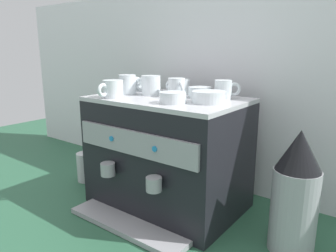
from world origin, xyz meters
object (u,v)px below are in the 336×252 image
ceramic_cup_0 (180,86)px  ceramic_cup_5 (177,88)px  ceramic_bowl_2 (209,97)px  ceramic_bowl_1 (146,87)px  ceramic_cup_4 (112,89)px  ceramic_bowl_0 (173,98)px  ceramic_cup_2 (128,84)px  coffee_grinder (295,193)px  ceramic_cup_1 (150,85)px  ceramic_bowl_3 (200,93)px  ceramic_cup_3 (224,90)px  milk_pitcher (86,167)px  espresso_machine (167,153)px

ceramic_cup_0 → ceramic_cup_5: (0.05, -0.09, 0.01)m
ceramic_bowl_2 → ceramic_bowl_1: bearing=163.3°
ceramic_cup_4 → ceramic_bowl_0: size_ratio=1.23×
ceramic_cup_2 → ceramic_bowl_2: (0.39, 0.01, -0.02)m
ceramic_bowl_1 → coffee_grinder: bearing=-9.4°
ceramic_bowl_0 → ceramic_bowl_2: 0.13m
ceramic_cup_4 → ceramic_cup_1: bearing=66.2°
ceramic_cup_2 → ceramic_bowl_1: size_ratio=0.98×
ceramic_cup_4 → ceramic_bowl_1: size_ratio=1.00×
ceramic_cup_0 → ceramic_bowl_2: 0.26m
ceramic_cup_0 → ceramic_bowl_3: size_ratio=1.27×
ceramic_cup_3 → milk_pitcher: ceramic_cup_3 is taller
ceramic_cup_0 → ceramic_cup_5: bearing=-61.3°
ceramic_cup_0 → milk_pitcher: size_ratio=0.79×
ceramic_bowl_3 → milk_pitcher: ceramic_bowl_3 is taller
ceramic_bowl_0 → ceramic_bowl_2: bearing=41.4°
ceramic_cup_2 → ceramic_cup_3: 0.41m
ceramic_bowl_0 → ceramic_cup_5: bearing=120.0°
ceramic_cup_1 → milk_pitcher: (-0.37, -0.07, -0.43)m
ceramic_cup_4 → ceramic_bowl_1: (-0.03, 0.25, -0.02)m
ceramic_cup_3 → ceramic_cup_5: (-0.18, -0.07, 0.00)m
ceramic_cup_0 → milk_pitcher: 0.64m
espresso_machine → ceramic_bowl_0: ceramic_bowl_0 is taller
ceramic_cup_0 → coffee_grinder: bearing=-14.0°
ceramic_bowl_3 → milk_pitcher: 0.72m
ceramic_bowl_1 → ceramic_cup_4: bearing=-81.9°
ceramic_bowl_0 → ceramic_bowl_1: bearing=145.9°
espresso_machine → ceramic_cup_2: bearing=-174.3°
ceramic_bowl_0 → ceramic_bowl_3: size_ratio=1.06×
ceramic_cup_2 → ceramic_bowl_1: 0.13m
ceramic_cup_0 → ceramic_cup_4: (-0.14, -0.26, 0.00)m
ceramic_cup_0 → ceramic_bowl_0: size_ratio=1.19×
ceramic_cup_3 → milk_pitcher: size_ratio=0.62×
ceramic_cup_2 → ceramic_bowl_3: (0.30, 0.09, -0.02)m
ceramic_cup_4 → ceramic_cup_5: 0.26m
ceramic_bowl_0 → ceramic_bowl_3: ceramic_bowl_3 is taller
ceramic_bowl_2 → espresso_machine: bearing=177.2°
ceramic_bowl_2 → ceramic_cup_5: bearing=165.0°
ceramic_cup_0 → milk_pitcher: bearing=-158.2°
ceramic_cup_3 → ceramic_bowl_3: (-0.09, -0.03, -0.02)m
milk_pitcher → ceramic_bowl_2: bearing=3.6°
milk_pitcher → ceramic_bowl_1: bearing=31.1°
ceramic_cup_1 → ceramic_cup_2: ceramic_cup_2 is taller
espresso_machine → ceramic_bowl_1: 0.34m
ceramic_cup_4 → coffee_grinder: 0.77m
ceramic_cup_0 → coffee_grinder: size_ratio=0.28×
ceramic_bowl_0 → ceramic_bowl_3: (0.01, 0.17, 0.00)m
ceramic_bowl_1 → ceramic_bowl_2: (0.40, -0.12, 0.00)m
espresso_machine → ceramic_bowl_0: size_ratio=6.28×
milk_pitcher → espresso_machine: bearing=6.2°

